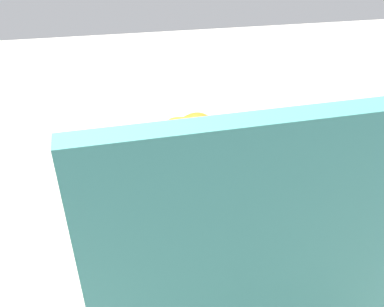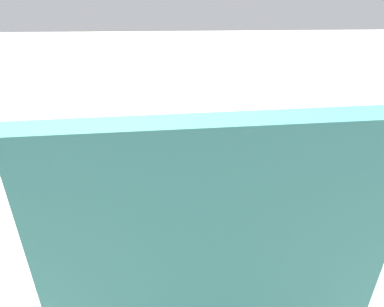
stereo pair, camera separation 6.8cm
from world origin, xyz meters
The scene contains 7 objects.
ground_plane centered at (0.00, 0.00, -1.50)cm, with size 180.00×140.00×3.00cm, color beige.
fruit_bowl centered at (-3.59, -0.60, 3.12)cm, with size 25.57×25.57×6.24cm, color #A9C3E2.
orange_front_left centered at (3.81, 1.24, 9.72)cm, with size 6.96×6.96×6.96cm, color orange.
orange_front_right centered at (-5.94, 4.62, 9.72)cm, with size 6.96×6.96×6.96cm, color orange.
orange_center centered at (-5.15, -6.04, 9.72)cm, with size 6.96×6.96×6.96cm, color orange.
banana_bunch centered at (-7.28, -1.27, 10.44)cm, with size 16.02×17.44×8.40cm.
cutting_board centered at (-4.69, 29.89, 18.00)cm, with size 28.00×1.80×36.00cm, color teal.
Camera 1 is at (4.19, 54.83, 52.62)cm, focal length 44.89 mm.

